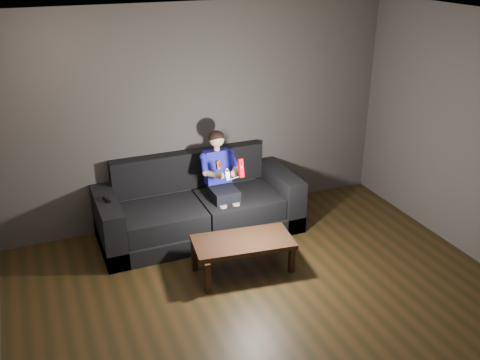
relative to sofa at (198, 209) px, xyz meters
name	(u,v)px	position (x,y,z in m)	size (l,w,h in m)	color
floor	(289,327)	(0.19, -2.08, -0.31)	(5.00, 5.00, 0.00)	black
back_wall	(199,116)	(0.19, 0.42, 1.04)	(5.00, 0.04, 2.70)	#413C39
ceiling	(302,32)	(0.19, -2.08, 2.39)	(5.00, 5.00, 0.02)	white
sofa	(198,209)	(0.00, 0.00, 0.00)	(2.42, 1.05, 0.94)	black
child	(220,173)	(0.28, -0.07, 0.46)	(0.46, 0.56, 1.13)	black
wii_remote_red	(241,168)	(0.36, -0.51, 0.68)	(0.06, 0.08, 0.22)	#CF000C
nunchuk_white	(227,174)	(0.20, -0.50, 0.63)	(0.06, 0.09, 0.15)	silver
wii_remote_black	(106,200)	(-1.09, -0.09, 0.37)	(0.06, 0.15, 0.03)	black
coffee_table	(243,244)	(0.16, -1.04, 0.03)	(1.12, 0.66, 0.39)	black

